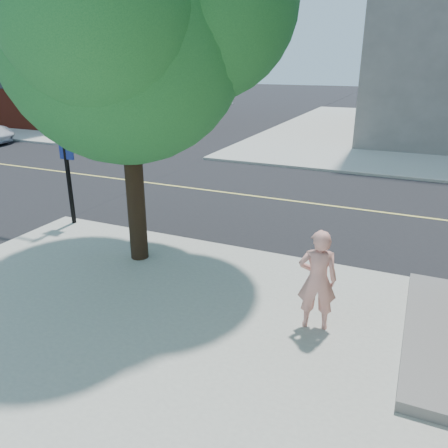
% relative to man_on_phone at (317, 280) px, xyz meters
% --- Properties ---
extents(ground, '(140.00, 140.00, 0.00)m').
position_rel_man_on_phone_xyz_m(ground, '(-6.97, 2.65, -1.01)').
color(ground, black).
rests_on(ground, ground).
extents(road_ew, '(140.00, 9.00, 0.01)m').
position_rel_man_on_phone_xyz_m(road_ew, '(-6.97, 7.15, -1.00)').
color(road_ew, black).
rests_on(road_ew, ground).
extents(sidewalk_nw, '(26.00, 25.00, 0.12)m').
position_rel_man_on_phone_xyz_m(sidewalk_nw, '(-29.97, 24.15, -0.95)').
color(sidewalk_nw, '#A6A69B').
rests_on(sidewalk_nw, ground).
extents(church, '(15.20, 12.00, 14.40)m').
position_rel_man_on_phone_xyz_m(church, '(-26.97, 20.65, 6.17)').
color(church, maroon).
rests_on(church, sidewalk_nw).
extents(man_on_phone, '(0.73, 0.57, 1.78)m').
position_rel_man_on_phone_xyz_m(man_on_phone, '(0.00, 0.00, 0.00)').
color(man_on_phone, '#DD9387').
rests_on(man_on_phone, sidewalk_se).
extents(street_tree, '(6.17, 5.61, 8.19)m').
position_rel_man_on_phone_xyz_m(street_tree, '(-4.23, 1.18, 4.39)').
color(street_tree, black).
rests_on(street_tree, sidewalk_se).
extents(signal_pole, '(3.70, 0.42, 4.18)m').
position_rel_man_on_phone_xyz_m(signal_pole, '(-9.40, 2.35, 2.52)').
color(signal_pole, black).
rests_on(signal_pole, sidewalk_se).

